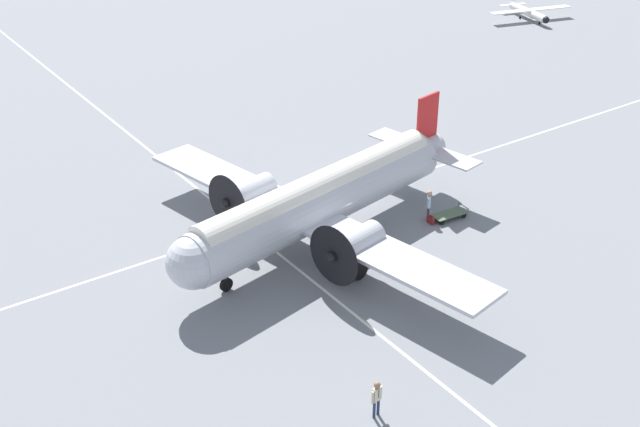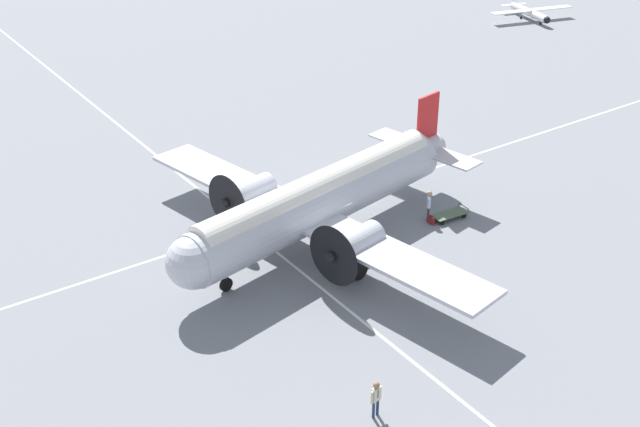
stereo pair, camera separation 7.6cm
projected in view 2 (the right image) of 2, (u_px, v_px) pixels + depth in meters
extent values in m
plane|color=slate|center=(320.00, 242.00, 42.87)|extent=(300.00, 300.00, 0.00)
cube|color=silver|center=(281.00, 256.00, 41.63)|extent=(120.00, 0.16, 0.01)
cube|color=silver|center=(285.00, 216.00, 45.35)|extent=(0.16, 120.00, 0.01)
cylinder|color=silver|center=(320.00, 202.00, 41.71)|extent=(5.74, 16.83, 2.66)
cylinder|color=silver|center=(320.00, 189.00, 41.36)|extent=(4.80, 15.88, 1.86)
sphere|color=silver|center=(193.00, 262.00, 36.49)|extent=(2.52, 2.52, 2.52)
cylinder|color=silver|center=(419.00, 152.00, 46.87)|extent=(2.05, 3.46, 1.46)
cube|color=red|center=(428.00, 120.00, 46.36)|extent=(0.48, 1.82, 3.05)
cube|color=silver|center=(424.00, 148.00, 47.06)|extent=(7.45, 2.96, 0.10)
cube|color=silver|center=(303.00, 215.00, 41.11)|extent=(22.81, 6.87, 0.20)
cylinder|color=silver|center=(356.00, 244.00, 38.55)|extent=(1.97, 3.06, 1.46)
cylinder|color=black|center=(333.00, 256.00, 37.57)|extent=(3.02, 0.62, 3.07)
sphere|color=black|center=(331.00, 257.00, 37.48)|extent=(0.51, 0.51, 0.51)
cylinder|color=silver|center=(250.00, 193.00, 43.29)|extent=(1.97, 3.06, 1.46)
cylinder|color=black|center=(227.00, 202.00, 42.31)|extent=(3.02, 0.62, 3.07)
sphere|color=black|center=(225.00, 203.00, 42.22)|extent=(0.51, 0.51, 0.51)
cylinder|color=#4C4C51|center=(359.00, 261.00, 39.24)|extent=(0.18, 0.18, 0.98)
cylinder|color=black|center=(359.00, 269.00, 39.48)|extent=(0.50, 1.14, 1.10)
cylinder|color=#4C4C51|center=(254.00, 209.00, 43.98)|extent=(0.18, 0.18, 0.98)
cylinder|color=black|center=(255.00, 216.00, 44.22)|extent=(0.50, 1.14, 1.10)
cylinder|color=#4C4C51|center=(226.00, 277.00, 38.42)|extent=(0.14, 0.14, 0.88)
cylinder|color=black|center=(226.00, 284.00, 38.63)|extent=(0.31, 0.72, 0.70)
cylinder|color=navy|center=(377.00, 407.00, 31.05)|extent=(0.12, 0.12, 0.81)
cylinder|color=navy|center=(373.00, 410.00, 30.91)|extent=(0.12, 0.12, 0.81)
cube|color=beige|center=(376.00, 394.00, 30.64)|extent=(0.25, 0.41, 0.61)
sphere|color=#8C6647|center=(376.00, 385.00, 30.43)|extent=(0.27, 0.27, 0.27)
cylinder|color=beige|center=(380.00, 392.00, 30.81)|extent=(0.09, 0.09, 0.58)
cylinder|color=beige|center=(372.00, 398.00, 30.51)|extent=(0.09, 0.09, 0.58)
cube|color=navy|center=(378.00, 394.00, 30.55)|extent=(0.02, 0.05, 0.39)
cylinder|color=#2D2D33|center=(428.00, 212.00, 44.91)|extent=(0.13, 0.13, 0.87)
cylinder|color=#2D2D33|center=(428.00, 214.00, 44.69)|extent=(0.13, 0.13, 0.87)
cube|color=silver|center=(429.00, 201.00, 44.43)|extent=(0.44, 0.43, 0.65)
sphere|color=tan|center=(430.00, 193.00, 44.21)|extent=(0.29, 0.29, 0.29)
cylinder|color=silver|center=(429.00, 199.00, 44.67)|extent=(0.10, 0.10, 0.62)
cylinder|color=silver|center=(429.00, 204.00, 44.22)|extent=(0.10, 0.10, 0.62)
cube|color=maroon|center=(431.00, 200.00, 44.38)|extent=(0.05, 0.04, 0.42)
cube|color=maroon|center=(431.00, 220.00, 44.52)|extent=(0.49, 0.17, 0.44)
cube|color=#551515|center=(431.00, 216.00, 44.40)|extent=(0.17, 0.12, 0.02)
cube|color=#4C6047|center=(449.00, 214.00, 44.98)|extent=(1.08, 2.11, 0.04)
cube|color=#4C6047|center=(464.00, 206.00, 45.31)|extent=(0.91, 0.12, 0.04)
cylinder|color=#4C6047|center=(468.00, 211.00, 45.03)|extent=(0.04, 0.04, 0.22)
cylinder|color=#4C6047|center=(459.00, 205.00, 45.68)|extent=(0.04, 0.04, 0.22)
cylinder|color=black|center=(442.00, 223.00, 44.44)|extent=(0.08, 0.28, 0.28)
cylinder|color=black|center=(434.00, 217.00, 45.00)|extent=(0.08, 0.28, 0.28)
cylinder|color=black|center=(464.00, 216.00, 45.13)|extent=(0.08, 0.28, 0.28)
cylinder|color=black|center=(456.00, 211.00, 45.68)|extent=(0.08, 0.28, 0.28)
cylinder|color=white|center=(529.00, 12.00, 81.98)|extent=(6.06, 2.27, 0.74)
sphere|color=black|center=(547.00, 20.00, 79.36)|extent=(0.67, 0.67, 0.67)
cube|color=white|center=(532.00, 10.00, 81.54)|extent=(3.24, 9.05, 0.08)
cube|color=white|center=(514.00, 0.00, 84.15)|extent=(0.54, 0.20, 0.97)
cube|color=white|center=(514.00, 5.00, 84.38)|extent=(1.22, 2.99, 0.04)
cylinder|color=black|center=(541.00, 23.00, 80.48)|extent=(0.29, 0.15, 0.28)
cylinder|color=#4C4C51|center=(541.00, 22.00, 80.42)|extent=(0.06, 0.06, 0.21)
cylinder|color=black|center=(532.00, 17.00, 82.74)|extent=(0.29, 0.15, 0.28)
cylinder|color=#4C4C51|center=(532.00, 16.00, 82.69)|extent=(0.06, 0.06, 0.21)
cylinder|color=black|center=(521.00, 18.00, 82.33)|extent=(0.29, 0.15, 0.28)
cylinder|color=#4C4C51|center=(521.00, 17.00, 82.28)|extent=(0.06, 0.06, 0.21)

